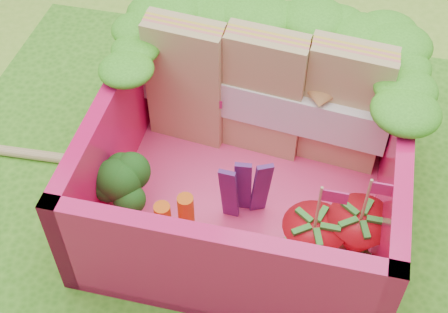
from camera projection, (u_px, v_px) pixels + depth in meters
ground at (198, 199)px, 2.96m from camera, size 14.00×14.00×0.00m
placemat at (198, 197)px, 2.95m from camera, size 2.60×2.60×0.03m
bento_floor at (248, 193)px, 2.91m from camera, size 1.30×1.30×0.05m
bento_box at (250, 157)px, 2.73m from camera, size 1.30×1.30×0.55m
lettuce_ruffle at (273, 30)px, 2.79m from camera, size 1.43×0.77×0.11m
sandwich_stack at (265, 95)px, 2.86m from camera, size 1.18×0.30×0.65m
broccoli at (123, 187)px, 2.65m from camera, size 0.32×0.32×0.27m
carrot_sticks at (176, 221)px, 2.61m from camera, size 0.16×0.12×0.27m
purple_wedges at (244, 190)px, 2.65m from camera, size 0.20×0.10×0.38m
strawberry_left at (312, 244)px, 2.53m from camera, size 0.26×0.26×0.50m
strawberry_right at (356, 237)px, 2.55m from camera, size 0.26×0.26×0.50m
snap_peas at (328, 241)px, 2.67m from camera, size 0.59×0.54×0.05m
chopsticks at (21, 153)px, 3.09m from camera, size 2.24×0.18×0.04m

